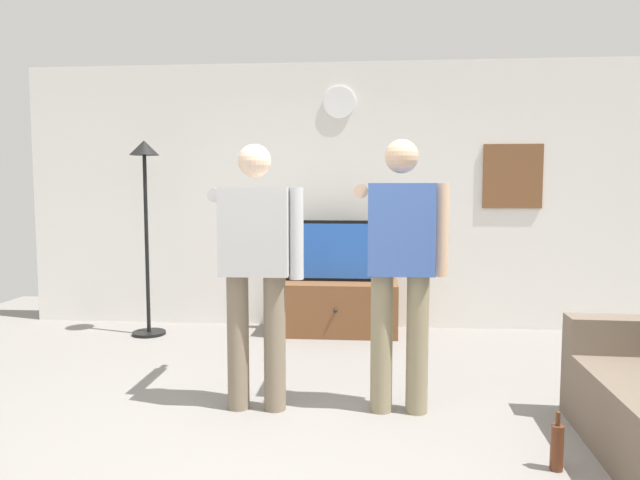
# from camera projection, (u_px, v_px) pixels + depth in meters

# --- Properties ---
(ground_plane) EXTENTS (8.40, 8.40, 0.00)m
(ground_plane) POSITION_uv_depth(u_px,v_px,m) (298.00, 451.00, 3.14)
(ground_plane) COLOR gray
(back_wall) EXTENTS (6.40, 0.10, 2.70)m
(back_wall) POSITION_uv_depth(u_px,v_px,m) (332.00, 196.00, 5.95)
(back_wall) COLOR silver
(back_wall) RESTS_ON ground_plane
(tv_stand) EXTENTS (1.18, 0.58, 0.51)m
(tv_stand) POSITION_uv_depth(u_px,v_px,m) (337.00, 307.00, 5.69)
(tv_stand) COLOR brown
(tv_stand) RESTS_ON ground_plane
(television) EXTENTS (1.02, 0.07, 0.60)m
(television) POSITION_uv_depth(u_px,v_px,m) (337.00, 251.00, 5.69)
(television) COLOR black
(television) RESTS_ON tv_stand
(wall_clock) EXTENTS (0.32, 0.03, 0.32)m
(wall_clock) POSITION_uv_depth(u_px,v_px,m) (339.00, 103.00, 5.80)
(wall_clock) COLOR white
(framed_picture) EXTENTS (0.58, 0.04, 0.64)m
(framed_picture) POSITION_uv_depth(u_px,v_px,m) (513.00, 176.00, 5.72)
(framed_picture) COLOR brown
(floor_lamp) EXTENTS (0.32, 0.32, 1.89)m
(floor_lamp) POSITION_uv_depth(u_px,v_px,m) (145.00, 197.00, 5.53)
(floor_lamp) COLOR black
(floor_lamp) RESTS_ON ground_plane
(person_standing_nearer_lamp) EXTENTS (0.62, 0.78, 1.71)m
(person_standing_nearer_lamp) POSITION_uv_depth(u_px,v_px,m) (256.00, 260.00, 3.67)
(person_standing_nearer_lamp) COLOR #7A6B56
(person_standing_nearer_lamp) RESTS_ON ground_plane
(person_standing_nearer_couch) EXTENTS (0.59, 0.78, 1.73)m
(person_standing_nearer_couch) POSITION_uv_depth(u_px,v_px,m) (400.00, 259.00, 3.62)
(person_standing_nearer_couch) COLOR gray
(person_standing_nearer_couch) RESTS_ON ground_plane
(beverage_bottle) EXTENTS (0.07, 0.07, 0.30)m
(beverage_bottle) POSITION_uv_depth(u_px,v_px,m) (557.00, 447.00, 2.91)
(beverage_bottle) COLOR #592D19
(beverage_bottle) RESTS_ON ground_plane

